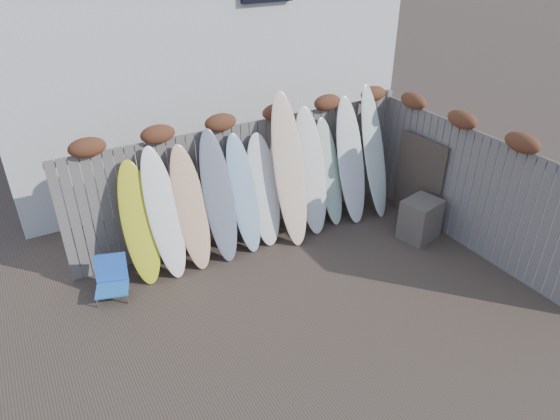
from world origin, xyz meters
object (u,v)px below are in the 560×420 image
beach_chair (112,278)px  surfboard_0 (139,224)px  wooden_crate (420,219)px  lattice_panel (419,179)px

beach_chair → surfboard_0: size_ratio=0.32×
surfboard_0 → wooden_crate: bearing=-12.2°
beach_chair → lattice_panel: (5.42, -0.52, 0.50)m
wooden_crate → surfboard_0: 4.66m
beach_chair → lattice_panel: size_ratio=0.39×
beach_chair → wooden_crate: bearing=-12.1°
wooden_crate → surfboard_0: (-4.44, 1.29, 0.57)m
lattice_panel → beach_chair: bearing=170.1°
beach_chair → surfboard_0: surfboard_0 is taller
wooden_crate → lattice_panel: lattice_panel is taller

